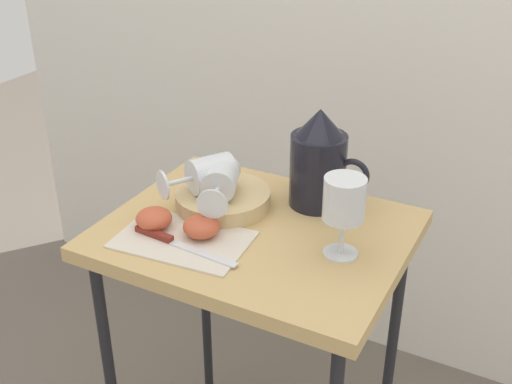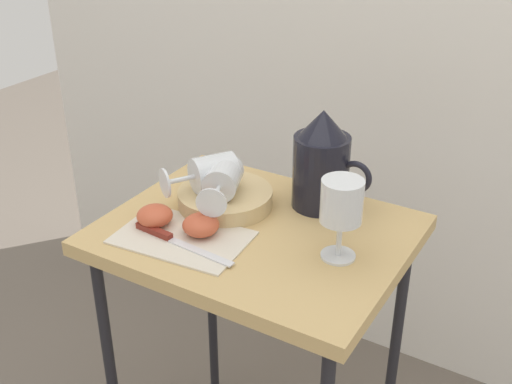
{
  "view_description": "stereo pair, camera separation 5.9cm",
  "coord_description": "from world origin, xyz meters",
  "px_view_note": "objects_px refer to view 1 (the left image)",
  "views": [
    {
      "loc": [
        0.5,
        -0.95,
        1.38
      ],
      "look_at": [
        0.0,
        0.0,
        0.81
      ],
      "focal_mm": 45.01,
      "sensor_mm": 36.0,
      "label": 1
    },
    {
      "loc": [
        0.55,
        -0.92,
        1.38
      ],
      "look_at": [
        0.0,
        0.0,
        0.81
      ],
      "focal_mm": 45.01,
      "sensor_mm": 36.0,
      "label": 2
    }
  ],
  "objects_px": {
    "pitcher": "(318,167)",
    "apple_half_left": "(154,218)",
    "basket_tray": "(223,199)",
    "wine_glass_tipped_far": "(209,174)",
    "knife": "(170,240)",
    "wine_glass_tipped_near": "(221,180)",
    "apple_half_right": "(201,227)",
    "table": "(256,261)",
    "wine_glass_upright": "(344,203)"
  },
  "relations": [
    {
      "from": "basket_tray",
      "to": "pitcher",
      "type": "relative_size",
      "value": 0.94
    },
    {
      "from": "wine_glass_tipped_far",
      "to": "wine_glass_tipped_near",
      "type": "bearing_deg",
      "value": -14.89
    },
    {
      "from": "pitcher",
      "to": "knife",
      "type": "distance_m",
      "value": 0.34
    },
    {
      "from": "wine_glass_tipped_near",
      "to": "wine_glass_tipped_far",
      "type": "distance_m",
      "value": 0.03
    },
    {
      "from": "basket_tray",
      "to": "wine_glass_tipped_far",
      "type": "bearing_deg",
      "value": -164.29
    },
    {
      "from": "table",
      "to": "knife",
      "type": "distance_m",
      "value": 0.19
    },
    {
      "from": "table",
      "to": "apple_half_left",
      "type": "xyz_separation_m",
      "value": [
        -0.17,
        -0.09,
        0.1
      ]
    },
    {
      "from": "basket_tray",
      "to": "pitcher",
      "type": "distance_m",
      "value": 0.21
    },
    {
      "from": "wine_glass_tipped_near",
      "to": "wine_glass_tipped_far",
      "type": "xyz_separation_m",
      "value": [
        -0.03,
        0.01,
        0.0
      ]
    },
    {
      "from": "wine_glass_upright",
      "to": "pitcher",
      "type": "bearing_deg",
      "value": 125.53
    },
    {
      "from": "table",
      "to": "apple_half_right",
      "type": "bearing_deg",
      "value": -134.82
    },
    {
      "from": "wine_glass_tipped_far",
      "to": "knife",
      "type": "bearing_deg",
      "value": -85.94
    },
    {
      "from": "table",
      "to": "apple_half_left",
      "type": "relative_size",
      "value": 10.35
    },
    {
      "from": "basket_tray",
      "to": "wine_glass_tipped_near",
      "type": "relative_size",
      "value": 1.19
    },
    {
      "from": "table",
      "to": "knife",
      "type": "relative_size",
      "value": 3.17
    },
    {
      "from": "wine_glass_tipped_near",
      "to": "apple_half_left",
      "type": "xyz_separation_m",
      "value": [
        -0.08,
        -0.12,
        -0.05
      ]
    },
    {
      "from": "basket_tray",
      "to": "apple_half_right",
      "type": "relative_size",
      "value": 2.78
    },
    {
      "from": "pitcher",
      "to": "apple_half_left",
      "type": "relative_size",
      "value": 2.96
    },
    {
      "from": "wine_glass_tipped_far",
      "to": "apple_half_right",
      "type": "xyz_separation_m",
      "value": [
        0.05,
        -0.12,
        -0.05
      ]
    },
    {
      "from": "wine_glass_tipped_far",
      "to": "pitcher",
      "type": "bearing_deg",
      "value": 29.56
    },
    {
      "from": "pitcher",
      "to": "wine_glass_upright",
      "type": "relative_size",
      "value": 1.35
    },
    {
      "from": "wine_glass_tipped_far",
      "to": "apple_half_right",
      "type": "height_order",
      "value": "wine_glass_tipped_far"
    },
    {
      "from": "pitcher",
      "to": "apple_half_left",
      "type": "xyz_separation_m",
      "value": [
        -0.24,
        -0.24,
        -0.06
      ]
    },
    {
      "from": "basket_tray",
      "to": "apple_half_left",
      "type": "distance_m",
      "value": 0.16
    },
    {
      "from": "basket_tray",
      "to": "pitcher",
      "type": "height_order",
      "value": "pitcher"
    },
    {
      "from": "table",
      "to": "wine_glass_tipped_far",
      "type": "bearing_deg",
      "value": 163.16
    },
    {
      "from": "pitcher",
      "to": "wine_glass_upright",
      "type": "bearing_deg",
      "value": -54.47
    },
    {
      "from": "knife",
      "to": "table",
      "type": "bearing_deg",
      "value": 47.12
    },
    {
      "from": "wine_glass_tipped_near",
      "to": "apple_half_right",
      "type": "bearing_deg",
      "value": -79.78
    },
    {
      "from": "wine_glass_upright",
      "to": "apple_half_right",
      "type": "bearing_deg",
      "value": -165.41
    },
    {
      "from": "table",
      "to": "wine_glass_tipped_near",
      "type": "xyz_separation_m",
      "value": [
        -0.1,
        0.03,
        0.15
      ]
    },
    {
      "from": "basket_tray",
      "to": "knife",
      "type": "xyz_separation_m",
      "value": [
        -0.01,
        -0.17,
        -0.01
      ]
    },
    {
      "from": "pitcher",
      "to": "wine_glass_tipped_far",
      "type": "relative_size",
      "value": 1.28
    },
    {
      "from": "wine_glass_tipped_near",
      "to": "apple_half_right",
      "type": "distance_m",
      "value": 0.12
    },
    {
      "from": "basket_tray",
      "to": "apple_half_left",
      "type": "relative_size",
      "value": 2.78
    },
    {
      "from": "pitcher",
      "to": "wine_glass_tipped_near",
      "type": "bearing_deg",
      "value": -143.72
    },
    {
      "from": "wine_glass_upright",
      "to": "knife",
      "type": "distance_m",
      "value": 0.33
    },
    {
      "from": "apple_half_left",
      "to": "knife",
      "type": "bearing_deg",
      "value": -28.78
    },
    {
      "from": "pitcher",
      "to": "apple_half_right",
      "type": "xyz_separation_m",
      "value": [
        -0.14,
        -0.23,
        -0.06
      ]
    },
    {
      "from": "table",
      "to": "apple_half_left",
      "type": "height_order",
      "value": "apple_half_left"
    },
    {
      "from": "wine_glass_tipped_near",
      "to": "pitcher",
      "type": "bearing_deg",
      "value": 36.28
    },
    {
      "from": "apple_half_right",
      "to": "wine_glass_upright",
      "type": "bearing_deg",
      "value": 14.59
    },
    {
      "from": "wine_glass_tipped_far",
      "to": "apple_half_left",
      "type": "relative_size",
      "value": 2.32
    },
    {
      "from": "wine_glass_tipped_far",
      "to": "knife",
      "type": "xyz_separation_m",
      "value": [
        0.01,
        -0.16,
        -0.06
      ]
    },
    {
      "from": "pitcher",
      "to": "apple_half_left",
      "type": "distance_m",
      "value": 0.35
    },
    {
      "from": "basket_tray",
      "to": "wine_glass_tipped_far",
      "type": "distance_m",
      "value": 0.06
    },
    {
      "from": "wine_glass_upright",
      "to": "apple_half_right",
      "type": "distance_m",
      "value": 0.28
    },
    {
      "from": "apple_half_left",
      "to": "knife",
      "type": "height_order",
      "value": "apple_half_left"
    },
    {
      "from": "basket_tray",
      "to": "pitcher",
      "type": "bearing_deg",
      "value": 31.48
    },
    {
      "from": "knife",
      "to": "pitcher",
      "type": "bearing_deg",
      "value": 56.39
    }
  ]
}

